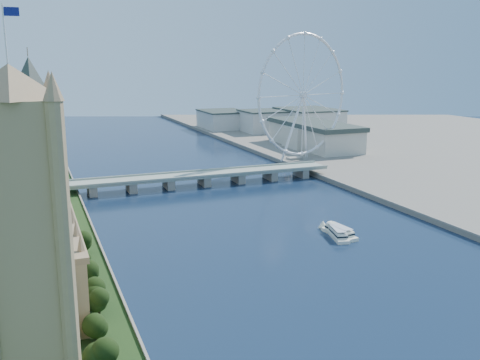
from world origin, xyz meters
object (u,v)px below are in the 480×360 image
london_eye (303,96)px  tour_boat_near (337,237)px  victoria_tower (22,216)px  tour_boat_far (339,236)px

london_eye → tour_boat_near: london_eye is taller
victoria_tower → london_eye: london_eye is taller
tour_boat_near → victoria_tower: bearing=-137.9°
london_eye → tour_boat_near: (-89.74, -212.65, -67.52)m
victoria_tower → london_eye: 393.99m
victoria_tower → london_eye: (254.98, 300.08, 13.03)m
victoria_tower → tour_boat_far: bearing=28.1°
victoria_tower → tour_boat_far: size_ratio=3.81×
victoria_tower → tour_boat_far: victoria_tower is taller
london_eye → victoria_tower: bearing=-130.4°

